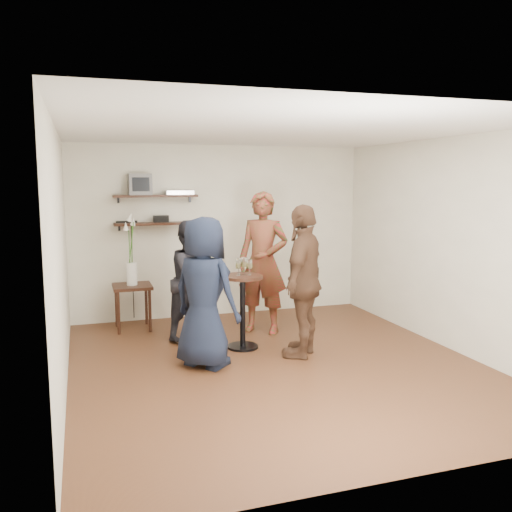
{
  "coord_description": "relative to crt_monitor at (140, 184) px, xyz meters",
  "views": [
    {
      "loc": [
        -2.05,
        -5.54,
        2.07
      ],
      "look_at": [
        -0.12,
        0.4,
        1.2
      ],
      "focal_mm": 38.0,
      "sensor_mm": 36.0,
      "label": 1
    }
  ],
  "objects": [
    {
      "name": "room",
      "position": [
        1.22,
        -2.38,
        -0.72
      ],
      "size": [
        4.58,
        5.08,
        2.68
      ],
      "color": "#422415",
      "rests_on": "ground"
    },
    {
      "name": "shelf_upper",
      "position": [
        0.22,
        0.0,
        -0.17
      ],
      "size": [
        1.2,
        0.25,
        0.04
      ],
      "primitive_type": "cube",
      "color": "black",
      "rests_on": "room"
    },
    {
      "name": "shelf_lower",
      "position": [
        0.22,
        0.0,
        -0.57
      ],
      "size": [
        1.2,
        0.25,
        0.04
      ],
      "primitive_type": "cube",
      "color": "black",
      "rests_on": "room"
    },
    {
      "name": "crt_monitor",
      "position": [
        0.0,
        0.0,
        0.0
      ],
      "size": [
        0.32,
        0.3,
        0.3
      ],
      "primitive_type": "cube",
      "color": "#59595B",
      "rests_on": "shelf_upper"
    },
    {
      "name": "dvd_deck",
      "position": [
        0.56,
        0.0,
        -0.12
      ],
      "size": [
        0.4,
        0.24,
        0.06
      ],
      "primitive_type": "cube",
      "color": "silver",
      "rests_on": "shelf_upper"
    },
    {
      "name": "radio",
      "position": [
        0.29,
        0.0,
        -0.5
      ],
      "size": [
        0.22,
        0.1,
        0.1
      ],
      "primitive_type": "cube",
      "color": "black",
      "rests_on": "shelf_lower"
    },
    {
      "name": "power_strip",
      "position": [
        -0.2,
        0.05,
        -0.54
      ],
      "size": [
        0.3,
        0.05,
        0.03
      ],
      "primitive_type": "cube",
      "color": "black",
      "rests_on": "shelf_lower"
    },
    {
      "name": "side_table",
      "position": [
        -0.18,
        -0.35,
        -1.49
      ],
      "size": [
        0.53,
        0.53,
        0.63
      ],
      "rotation": [
        0.0,
        0.0,
        -0.01
      ],
      "color": "black",
      "rests_on": "room"
    },
    {
      "name": "vase_lilies",
      "position": [
        -0.18,
        -0.35,
        -1.07
      ],
      "size": [
        0.2,
        0.2,
        1.02
      ],
      "rotation": [
        0.0,
        0.0,
        -0.01
      ],
      "color": "white",
      "rests_on": "side_table"
    },
    {
      "name": "drinks_table",
      "position": [
        1.03,
        -1.65,
        -1.43
      ],
      "size": [
        0.5,
        0.5,
        0.92
      ],
      "color": "black",
      "rests_on": "room"
    },
    {
      "name": "wine_glass_fl",
      "position": [
        0.98,
        -1.67,
        -0.96
      ],
      "size": [
        0.07,
        0.07,
        0.2
      ],
      "color": "silver",
      "rests_on": "drinks_table"
    },
    {
      "name": "wine_glass_fr",
      "position": [
        1.11,
        -1.69,
        -0.97
      ],
      "size": [
        0.06,
        0.06,
        0.19
      ],
      "color": "silver",
      "rests_on": "drinks_table"
    },
    {
      "name": "wine_glass_bl",
      "position": [
        1.01,
        -1.58,
        -0.96
      ],
      "size": [
        0.07,
        0.07,
        0.2
      ],
      "color": "silver",
      "rests_on": "drinks_table"
    },
    {
      "name": "wine_glass_br",
      "position": [
        1.06,
        -1.64,
        -0.95
      ],
      "size": [
        0.07,
        0.07,
        0.22
      ],
      "color": "silver",
      "rests_on": "drinks_table"
    },
    {
      "name": "person_plaid",
      "position": [
        1.51,
        -1.03,
        -1.05
      ],
      "size": [
        0.84,
        0.8,
        1.93
      ],
      "primitive_type": "imported",
      "rotation": [
        0.0,
        0.0,
        -0.65
      ],
      "color": "#B11423",
      "rests_on": "room"
    },
    {
      "name": "person_dark",
      "position": [
        0.54,
        -1.05,
        -1.23
      ],
      "size": [
        0.96,
        0.94,
        1.57
      ],
      "primitive_type": "imported",
      "rotation": [
        0.0,
        0.0,
        0.69
      ],
      "color": "black",
      "rests_on": "room"
    },
    {
      "name": "person_navy",
      "position": [
        0.44,
        -2.15,
        -1.17
      ],
      "size": [
        0.94,
        0.97,
        1.69
      ],
      "primitive_type": "imported",
      "rotation": [
        0.0,
        0.0,
        2.28
      ],
      "color": "black",
      "rests_on": "room"
    },
    {
      "name": "person_brown",
      "position": [
        1.64,
        -2.14,
        -1.12
      ],
      "size": [
        1.01,
        1.1,
        1.8
      ],
      "primitive_type": "imported",
      "rotation": [
        0.0,
        0.0,
        4.03
      ],
      "color": "#4B3020",
      "rests_on": "room"
    }
  ]
}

